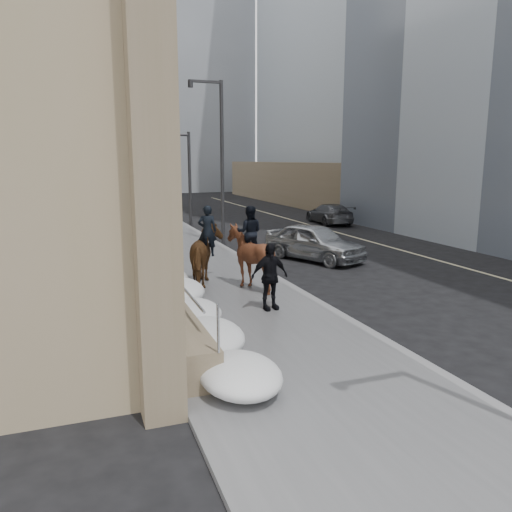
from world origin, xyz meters
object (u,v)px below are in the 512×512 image
Objects in this scene: car_silver at (314,242)px; car_grey at (329,214)px; pedestrian at (269,276)px; mounted_horse_right at (250,254)px; mounted_horse_left at (207,253)px.

car_grey is at bearing 34.84° from car_silver.
pedestrian is 7.88m from car_silver.
mounted_horse_right is 5.89m from car_silver.
car_grey is at bearing -113.44° from mounted_horse_left.
mounted_horse_left is at bearing 53.38° from car_grey.
mounted_horse_right is 0.58× the size of car_silver.
mounted_horse_right is 1.42× the size of pedestrian.
car_silver is (4.31, 3.99, -0.46)m from mounted_horse_right.
pedestrian is at bearing 61.71° from car_grey.
car_grey is (12.00, 13.79, -0.50)m from mounted_horse_left.
mounted_horse_left is 3.59m from pedestrian.
car_silver is 1.00× the size of car_grey.
mounted_horse_right is at bearing 156.53° from mounted_horse_left.
car_grey is (11.08, 17.26, -0.39)m from pedestrian.
mounted_horse_left is at bearing -175.98° from car_silver.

